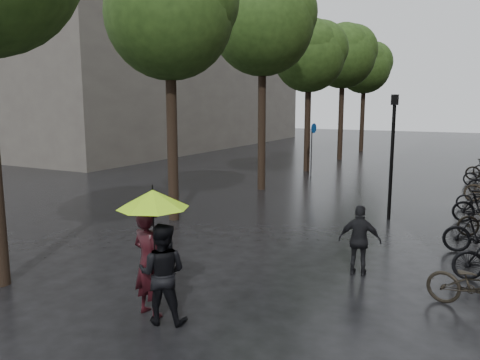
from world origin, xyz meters
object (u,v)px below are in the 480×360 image
Objects in this scene: person_burgundy at (149,262)px; lamp_post at (392,145)px; pedestrian_walking at (360,240)px; person_black at (162,273)px.

person_burgundy is 9.27m from lamp_post.
pedestrian_walking is at bearing -115.47° from person_burgundy.
lamp_post reaches higher than person_burgundy.
pedestrian_walking is (2.35, 3.69, -0.09)m from person_black.
person_black is 0.44× the size of lamp_post.
person_burgundy is 0.48× the size of lamp_post.
lamp_post is (-0.34, 5.27, 1.59)m from pedestrian_walking.
pedestrian_walking is 5.52m from lamp_post.
lamp_post is at bearing -122.39° from person_black.
person_burgundy is 1.11× the size of person_black.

